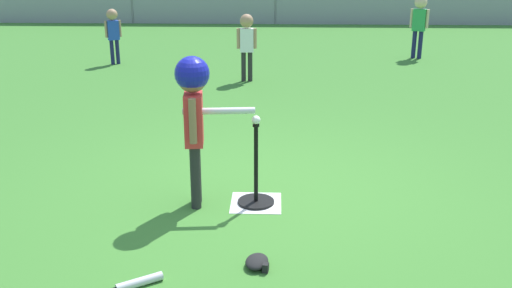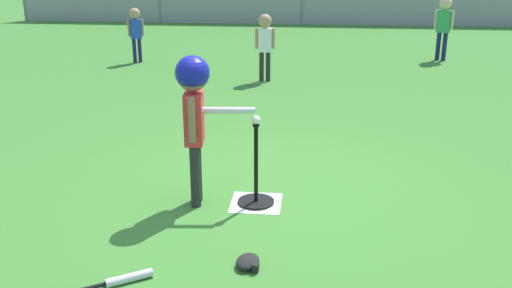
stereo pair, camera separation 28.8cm
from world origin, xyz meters
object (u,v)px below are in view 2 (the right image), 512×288
(baseball_on_tee, at_px, (256,120))
(fielder_deep_right, at_px, (265,38))
(fielder_near_left, at_px, (136,28))
(spare_bat_silver, at_px, (119,280))
(batter_child, at_px, (194,100))
(glove_near_bats, at_px, (248,262))
(fielder_deep_center, at_px, (444,20))
(batting_tee, at_px, (256,191))

(baseball_on_tee, distance_m, fielder_deep_right, 4.74)
(fielder_near_left, distance_m, spare_bat_silver, 7.73)
(baseball_on_tee, distance_m, batter_child, 0.54)
(baseball_on_tee, relative_size, fielder_near_left, 0.07)
(fielder_near_left, bearing_deg, batter_child, -68.96)
(batter_child, height_order, spare_bat_silver, batter_child)
(baseball_on_tee, height_order, glove_near_bats, baseball_on_tee)
(baseball_on_tee, relative_size, spare_bat_silver, 0.13)
(baseball_on_tee, relative_size, fielder_deep_center, 0.06)
(fielder_deep_right, bearing_deg, spare_bat_silver, -94.34)
(fielder_deep_center, bearing_deg, spare_bat_silver, -114.22)
(spare_bat_silver, height_order, glove_near_bats, glove_near_bats)
(glove_near_bats, bearing_deg, baseball_on_tee, 92.56)
(fielder_deep_right, xyz_separation_m, spare_bat_silver, (-0.46, -6.09, -0.67))
(batting_tee, xyz_separation_m, fielder_deep_right, (-0.32, 4.73, 0.58))
(fielder_deep_center, height_order, glove_near_bats, fielder_deep_center)
(fielder_near_left, height_order, spare_bat_silver, fielder_near_left)
(batting_tee, bearing_deg, spare_bat_silver, -119.88)
(fielder_deep_right, bearing_deg, baseball_on_tee, -86.10)
(baseball_on_tee, xyz_separation_m, fielder_deep_center, (2.91, 6.85, 0.01))
(batting_tee, height_order, fielder_deep_right, fielder_deep_right)
(baseball_on_tee, xyz_separation_m, batter_child, (-0.51, -0.05, 0.17))
(batting_tee, distance_m, fielder_near_left, 6.72)
(batting_tee, bearing_deg, baseball_on_tee, 180.00)
(glove_near_bats, bearing_deg, spare_bat_silver, -159.30)
(batting_tee, xyz_separation_m, spare_bat_silver, (-0.78, -1.36, -0.09))
(batting_tee, relative_size, glove_near_bats, 2.96)
(spare_bat_silver, bearing_deg, baseball_on_tee, 60.12)
(batter_child, relative_size, fielder_deep_center, 1.09)
(batter_child, bearing_deg, spare_bat_silver, -101.76)
(spare_bat_silver, distance_m, glove_near_bats, 0.89)
(baseball_on_tee, bearing_deg, fielder_deep_center, 66.98)
(batter_child, distance_m, fielder_deep_right, 4.79)
(fielder_deep_right, xyz_separation_m, glove_near_bats, (0.37, -5.78, -0.67))
(batting_tee, distance_m, spare_bat_silver, 1.58)
(batting_tee, height_order, batter_child, batter_child)
(fielder_deep_center, bearing_deg, glove_near_bats, -109.92)
(batting_tee, height_order, spare_bat_silver, batting_tee)
(baseball_on_tee, height_order, fielder_deep_right, fielder_deep_right)
(batter_child, distance_m, glove_near_bats, 1.46)
(fielder_near_left, xyz_separation_m, fielder_deep_right, (2.54, -1.33, 0.05))
(batting_tee, height_order, fielder_deep_center, fielder_deep_center)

